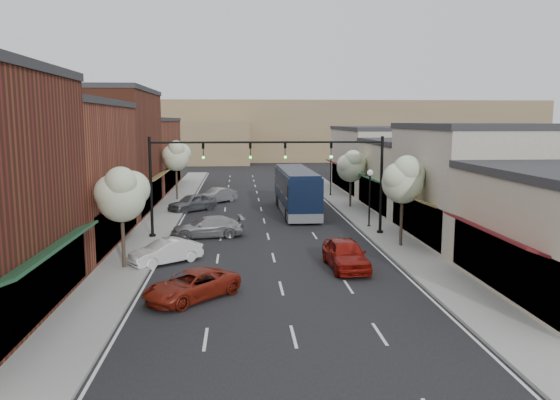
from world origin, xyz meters
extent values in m
plane|color=black|center=(0.00, 0.00, 0.00)|extent=(160.00, 160.00, 0.00)
cube|color=gray|center=(-8.40, 18.50, 0.07)|extent=(2.80, 73.00, 0.15)
cube|color=gray|center=(8.40, 18.50, 0.07)|extent=(2.80, 73.00, 0.15)
cube|color=gray|center=(-7.00, 18.50, 0.07)|extent=(0.25, 73.00, 0.17)
cube|color=gray|center=(7.00, 18.50, 0.07)|extent=(0.25, 73.00, 0.17)
cube|color=black|center=(-10.10, -8.00, 1.60)|extent=(0.60, 11.90, 2.60)
cube|color=#1B4429|center=(-9.30, -8.00, 3.10)|extent=(1.07, 9.80, 0.49)
cube|color=brown|center=(-14.30, 6.00, 4.50)|extent=(9.00, 14.00, 9.00)
cube|color=#2D2D30|center=(-14.30, 6.00, 9.20)|extent=(9.20, 14.10, 0.40)
cube|color=black|center=(-10.10, 6.00, 1.60)|extent=(0.60, 11.90, 2.60)
cube|color=#571415|center=(-9.30, 6.00, 3.10)|extent=(1.07, 9.80, 0.49)
cube|color=#622C1C|center=(-14.30, 20.00, 5.25)|extent=(9.00, 14.00, 10.50)
cube|color=#2D2D30|center=(-14.30, 20.00, 10.70)|extent=(9.20, 14.10, 0.40)
cube|color=black|center=(-10.10, 20.00, 1.60)|extent=(0.60, 11.90, 2.60)
cube|color=olive|center=(-9.30, 20.00, 3.10)|extent=(1.07, 9.80, 0.49)
cube|color=brown|center=(-14.30, 36.00, 4.00)|extent=(9.00, 18.00, 8.00)
cube|color=#2D2D30|center=(-14.30, 36.00, 8.20)|extent=(9.20, 18.10, 0.40)
cube|color=black|center=(-10.10, 36.00, 1.60)|extent=(0.60, 15.30, 2.60)
cube|color=#1B4429|center=(-9.30, 36.00, 3.10)|extent=(1.07, 12.60, 0.49)
cube|color=black|center=(10.10, -6.00, 1.60)|extent=(0.60, 10.20, 2.60)
cube|color=#571415|center=(9.30, -6.00, 3.10)|extent=(1.07, 8.40, 0.49)
cube|color=#C0B4A4|center=(13.80, 6.00, 3.75)|extent=(8.00, 12.00, 7.50)
cube|color=#2D2D30|center=(13.80, 6.00, 7.70)|extent=(8.20, 12.10, 0.40)
cube|color=black|center=(10.10, 6.00, 1.60)|extent=(0.60, 10.20, 2.60)
cube|color=olive|center=(9.30, 6.00, 3.10)|extent=(1.07, 8.40, 0.49)
cube|color=#BAAD93|center=(13.80, 18.00, 3.00)|extent=(8.00, 12.00, 6.00)
cube|color=#2D2D30|center=(13.80, 18.00, 6.20)|extent=(8.20, 12.10, 0.40)
cube|color=black|center=(10.10, 18.00, 1.60)|extent=(0.60, 10.20, 2.60)
cube|color=#1B4429|center=(9.30, 18.00, 3.10)|extent=(1.07, 8.40, 0.49)
cube|color=#C0B4A4|center=(13.80, 32.00, 3.50)|extent=(8.00, 16.00, 7.00)
cube|color=#2D2D30|center=(13.80, 32.00, 7.20)|extent=(8.20, 16.10, 0.40)
cube|color=black|center=(10.10, 32.00, 1.60)|extent=(0.60, 13.60, 2.60)
cube|color=#571415|center=(9.30, 32.00, 3.10)|extent=(1.07, 11.20, 0.49)
cube|color=#7A6647|center=(0.00, 90.00, 6.00)|extent=(120.00, 30.00, 12.00)
cube|color=#7A6647|center=(-25.00, 78.00, 4.00)|extent=(50.00, 20.00, 8.00)
cylinder|color=black|center=(8.00, 8.00, 0.15)|extent=(0.44, 0.44, 0.30)
cylinder|color=black|center=(8.00, 8.00, 3.50)|extent=(0.20, 0.20, 7.00)
cylinder|color=black|center=(4.00, 8.00, 6.60)|extent=(8.00, 0.14, 0.14)
imported|color=black|center=(4.40, 8.00, 6.00)|extent=(0.18, 0.46, 1.10)
sphere|color=#19E533|center=(4.40, 7.88, 5.58)|extent=(0.18, 0.18, 0.18)
imported|color=black|center=(1.20, 8.00, 6.00)|extent=(0.18, 0.46, 1.10)
sphere|color=#19E533|center=(1.20, 7.88, 5.58)|extent=(0.18, 0.18, 0.18)
cylinder|color=black|center=(-8.00, 8.00, 0.15)|extent=(0.44, 0.44, 0.30)
cylinder|color=black|center=(-8.00, 8.00, 3.50)|extent=(0.20, 0.20, 7.00)
cylinder|color=black|center=(-4.00, 8.00, 6.60)|extent=(8.00, 0.14, 0.14)
imported|color=black|center=(-4.40, 8.00, 6.00)|extent=(0.18, 0.46, 1.10)
sphere|color=#19E533|center=(-4.40, 7.88, 5.58)|extent=(0.18, 0.18, 0.18)
imported|color=black|center=(-1.20, 8.00, 6.00)|extent=(0.18, 0.46, 1.10)
sphere|color=#19E533|center=(-1.20, 7.88, 5.58)|extent=(0.18, 0.18, 0.18)
cylinder|color=#47382B|center=(8.30, 4.00, 1.86)|extent=(0.20, 0.20, 3.71)
sphere|color=beige|center=(8.30, 4.00, 4.18)|extent=(2.60, 2.60, 2.60)
sphere|color=beige|center=(8.80, 4.30, 4.64)|extent=(2.00, 2.00, 2.00)
sphere|color=beige|center=(7.90, 3.70, 4.52)|extent=(1.90, 1.90, 1.90)
sphere|color=beige|center=(8.40, 3.50, 5.10)|extent=(1.70, 1.70, 1.70)
cylinder|color=#47382B|center=(8.30, 20.00, 1.66)|extent=(0.20, 0.20, 3.33)
sphere|color=beige|center=(8.30, 20.00, 3.74)|extent=(2.60, 2.60, 2.60)
sphere|color=beige|center=(8.80, 20.30, 4.16)|extent=(2.00, 2.00, 2.00)
sphere|color=beige|center=(7.90, 19.70, 4.06)|extent=(1.90, 1.90, 1.90)
sphere|color=beige|center=(8.40, 19.50, 4.58)|extent=(1.70, 1.70, 1.70)
cylinder|color=#47382B|center=(-8.30, 0.00, 1.76)|extent=(0.20, 0.20, 3.52)
sphere|color=beige|center=(-8.30, 0.00, 3.96)|extent=(2.60, 2.60, 2.60)
sphere|color=beige|center=(-7.80, 0.30, 4.40)|extent=(2.00, 2.00, 2.00)
sphere|color=beige|center=(-8.70, -0.30, 4.29)|extent=(1.90, 1.90, 1.90)
sphere|color=beige|center=(-8.20, -0.50, 4.84)|extent=(1.70, 1.70, 1.70)
cylinder|color=#47382B|center=(-8.30, 26.00, 1.92)|extent=(0.20, 0.20, 3.84)
sphere|color=beige|center=(-8.30, 26.00, 4.32)|extent=(2.60, 2.60, 2.60)
sphere|color=beige|center=(-7.80, 26.30, 4.80)|extent=(2.00, 2.00, 2.00)
sphere|color=beige|center=(-8.70, 25.70, 4.68)|extent=(1.90, 1.90, 1.90)
sphere|color=beige|center=(-8.20, 25.50, 5.28)|extent=(1.70, 1.70, 1.70)
cylinder|color=black|center=(7.80, 10.50, 0.10)|extent=(0.28, 0.28, 0.20)
cylinder|color=black|center=(7.80, 10.50, 2.00)|extent=(0.12, 0.12, 4.00)
sphere|color=white|center=(7.80, 10.50, 4.22)|extent=(0.44, 0.44, 0.44)
cylinder|color=black|center=(7.80, 28.00, 0.10)|extent=(0.28, 0.28, 0.20)
cylinder|color=black|center=(7.80, 28.00, 2.00)|extent=(0.12, 0.12, 4.00)
sphere|color=white|center=(7.80, 28.00, 4.22)|extent=(0.44, 0.44, 0.44)
cube|color=black|center=(3.00, 17.82, 2.06)|extent=(2.95, 12.62, 3.22)
cube|color=#595B60|center=(3.00, 17.82, 0.58)|extent=(2.97, 12.64, 0.73)
cube|color=black|center=(3.00, 17.82, 2.51)|extent=(2.99, 11.61, 1.15)
cube|color=black|center=(3.00, 17.82, 3.72)|extent=(2.72, 12.11, 0.26)
cube|color=black|center=(3.12, 11.58, 2.72)|extent=(2.18, 0.12, 1.26)
cylinder|color=black|center=(1.85, 13.40, 0.54)|extent=(0.35, 1.10, 1.09)
cylinder|color=black|center=(4.32, 13.44, 0.54)|extent=(0.35, 1.10, 1.09)
cylinder|color=black|center=(1.69, 21.78, 0.54)|extent=(0.35, 1.10, 1.09)
cylinder|color=black|center=(4.17, 21.82, 0.54)|extent=(0.35, 1.10, 1.09)
cylinder|color=black|center=(1.72, 20.31, 0.54)|extent=(0.35, 1.10, 1.09)
cylinder|color=black|center=(4.19, 20.36, 0.54)|extent=(0.35, 1.10, 1.09)
imported|color=maroon|center=(3.80, -0.71, 0.83)|extent=(2.19, 4.94, 1.65)
imported|color=maroon|center=(-4.20, -5.29, 0.65)|extent=(4.83, 4.79, 1.29)
imported|color=silver|center=(-6.20, 1.14, 0.69)|extent=(4.22, 3.62, 1.37)
imported|color=gray|center=(-4.20, 8.11, 0.73)|extent=(5.26, 2.64, 1.46)
imported|color=#53565B|center=(-6.20, 19.34, 0.78)|extent=(4.63, 4.49, 1.57)
imported|color=gray|center=(-4.20, 24.23, 0.72)|extent=(4.15, 4.23, 1.45)
camera|label=1|loc=(-1.99, -29.50, 8.07)|focal=35.00mm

